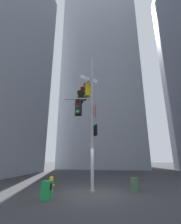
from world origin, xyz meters
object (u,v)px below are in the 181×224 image
Objects in this scene: fire_hydrant at (51,184)px; trash_bin at (135,185)px; signal_pole_assembly at (86,104)px; newspaper_box at (47,190)px.

fire_hydrant is 5.04m from trash_bin.
trash_bin is (3.04, 0.21, -5.27)m from signal_pole_assembly.
signal_pole_assembly is 6.09m from trash_bin.
fire_hydrant is (-1.89, -0.81, -5.20)m from signal_pole_assembly.
signal_pole_assembly is at bearing -176.14° from trash_bin.
trash_bin is at bearing 11.61° from fire_hydrant.
fire_hydrant is 1.05× the size of newspaper_box.
trash_bin is (4.93, 1.01, -0.07)m from fire_hydrant.
newspaper_box is at bearing -149.36° from trash_bin.
fire_hydrant is at bearing -156.85° from signal_pole_assembly.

